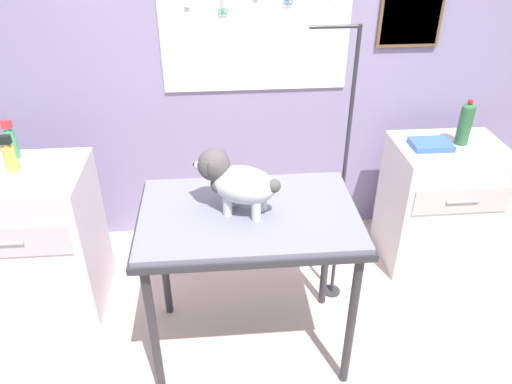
% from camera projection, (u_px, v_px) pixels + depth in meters
% --- Properties ---
extents(ground, '(4.40, 4.00, 0.04)m').
position_uv_depth(ground, '(262.00, 358.00, 2.74)').
color(ground, '#C3AC9C').
extents(rear_wall_panel, '(4.00, 0.09, 2.30)m').
position_uv_depth(rear_wall_panel, '(246.00, 78.00, 3.20)').
color(rear_wall_panel, '#8B80A9').
rests_on(rear_wall_panel, ground).
extents(grooming_table, '(1.07, 0.70, 0.91)m').
position_uv_depth(grooming_table, '(249.00, 226.00, 2.38)').
color(grooming_table, '#2D2D33').
rests_on(grooming_table, ground).
extents(grooming_arm, '(0.29, 0.11, 1.68)m').
position_uv_depth(grooming_arm, '(341.00, 188.00, 2.75)').
color(grooming_arm, '#2D2D33').
rests_on(grooming_arm, ground).
extents(dog, '(0.41, 0.29, 0.31)m').
position_uv_depth(dog, '(235.00, 181.00, 2.25)').
color(dog, silver).
rests_on(dog, grooming_table).
extents(counter_left, '(0.80, 0.58, 0.92)m').
position_uv_depth(counter_left, '(27.00, 241.00, 2.87)').
color(counter_left, silver).
rests_on(counter_left, ground).
extents(cabinet_right, '(0.68, 0.54, 0.85)m').
position_uv_depth(cabinet_right, '(439.00, 204.00, 3.27)').
color(cabinet_right, silver).
rests_on(cabinet_right, ground).
extents(shampoo_bottle, '(0.06, 0.06, 0.21)m').
position_uv_depth(shampoo_bottle, '(9.00, 156.00, 2.61)').
color(shampoo_bottle, gold).
rests_on(shampoo_bottle, counter_left).
extents(detangler_spray, '(0.06, 0.06, 0.23)m').
position_uv_depth(detangler_spray, '(11.00, 142.00, 2.73)').
color(detangler_spray, '#39995E').
rests_on(detangler_spray, counter_left).
extents(soda_bottle, '(0.08, 0.08, 0.29)m').
position_uv_depth(soda_bottle, '(465.00, 124.00, 3.00)').
color(soda_bottle, '#2E6338').
rests_on(soda_bottle, cabinet_right).
extents(supply_tray, '(0.24, 0.18, 0.04)m').
position_uv_depth(supply_tray, '(431.00, 144.00, 3.02)').
color(supply_tray, blue).
rests_on(supply_tray, cabinet_right).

